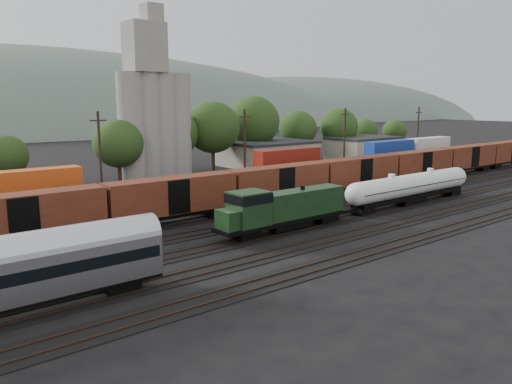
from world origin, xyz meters
TOP-DOWN VIEW (x-y plane):
  - ground at (0.00, 0.00)m, footprint 600.00×600.00m
  - tracks at (0.00, 0.00)m, footprint 180.00×33.20m
  - green_locomotive at (-4.00, -5.00)m, footprint 16.97×3.00m
  - tank_car_a at (14.18, -5.00)m, footprint 15.81×2.83m
  - tank_car_b at (22.60, -5.00)m, footprint 15.87×2.84m
  - orange_locomotive at (-1.35, 10.00)m, footprint 15.89×2.65m
  - boxcar_string at (-3.13, 5.00)m, footprint 153.60×2.90m
  - container_wall at (-2.98, 15.00)m, footprint 165.60×2.60m
  - grain_silo at (3.28, 36.00)m, footprint 13.40×5.00m
  - industrial_sheds at (6.63, 35.25)m, footprint 119.38×17.26m
  - tree_band at (-0.89, 38.38)m, footprint 161.19×20.78m
  - utility_poles at (0.00, 22.00)m, footprint 122.20×0.36m
  - distant_hills at (23.92, 260.00)m, footprint 860.00×286.00m

SIDE VIEW (x-z plane):
  - distant_hills at x=23.92m, z-range -85.56..44.44m
  - ground at x=0.00m, z-range 0.00..0.00m
  - tracks at x=0.00m, z-range -0.05..0.15m
  - orange_locomotive at x=-1.35m, z-range 0.30..4.27m
  - tank_car_a at x=14.18m, z-range 0.41..4.55m
  - tank_car_b at x=22.60m, z-range 0.41..4.57m
  - industrial_sheds at x=6.63m, z-range 0.01..5.11m
  - green_locomotive at x=-4.00m, z-range 0.32..4.81m
  - container_wall at x=-2.98m, z-range -0.25..5.55m
  - boxcar_string at x=-3.13m, z-range 1.02..5.22m
  - utility_poles at x=0.00m, z-range 0.21..12.21m
  - tree_band at x=-0.89m, z-range 0.19..14.51m
  - grain_silo at x=3.28m, z-range -3.24..25.76m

